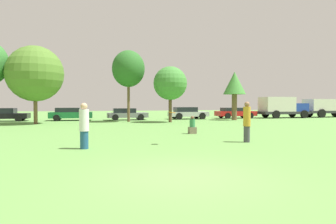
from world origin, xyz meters
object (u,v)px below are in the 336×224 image
at_px(frisbee, 172,112).
at_px(parked_car_silver, 187,113).
at_px(person_thrower, 84,126).
at_px(tree_1, 35,74).
at_px(parked_car_black, 5,114).
at_px(delivery_truck_blue, 282,107).
at_px(parked_car_green, 70,114).
at_px(parked_car_red, 235,113).
at_px(bystander_sitting, 192,126).
at_px(tree_3, 170,83).
at_px(delivery_truck_red, 326,107).
at_px(person_catcher, 247,122).
at_px(tree_2, 128,69).
at_px(tree_4, 234,84).
at_px(parked_car_grey, 126,114).

height_order(frisbee, parked_car_silver, frisbee).
height_order(person_thrower, tree_1, tree_1).
height_order(parked_car_black, delivery_truck_blue, delivery_truck_blue).
distance_m(parked_car_green, parked_car_red, 17.58).
bearing_deg(bystander_sitting, tree_3, 82.28).
bearing_deg(delivery_truck_red, delivery_truck_blue, -176.61).
bearing_deg(parked_car_green, parked_car_silver, -1.11).
bearing_deg(frisbee, person_catcher, -1.49).
distance_m(person_thrower, parked_car_green, 19.21).
bearing_deg(parked_car_silver, delivery_truck_red, 0.76).
bearing_deg(bystander_sitting, parked_car_black, 130.98).
distance_m(frisbee, bystander_sitting, 4.55).
distance_m(tree_2, delivery_truck_blue, 18.41).
distance_m(bystander_sitting, tree_4, 14.66).
xyz_separation_m(person_catcher, tree_1, (-10.87, 14.35, 3.15)).
height_order(parked_car_black, parked_car_grey, parked_car_black).
relative_size(parked_car_grey, delivery_truck_red, 0.66).
distance_m(tree_2, parked_car_green, 7.56).
height_order(frisbee, delivery_truck_red, delivery_truck_red).
xyz_separation_m(tree_3, parked_car_grey, (-3.33, 4.57, -2.80)).
height_order(person_catcher, tree_1, tree_1).
xyz_separation_m(parked_car_green, parked_car_grey, (5.40, -0.57, -0.03)).
height_order(tree_4, parked_car_silver, tree_4).
height_order(frisbee, parked_car_grey, frisbee).
xyz_separation_m(frisbee, tree_4, (10.62, 15.47, 2.24)).
xyz_separation_m(bystander_sitting, parked_car_black, (-13.22, 15.22, 0.23)).
relative_size(delivery_truck_blue, delivery_truck_red, 0.94).
bearing_deg(parked_car_silver, parked_car_black, 178.65).
distance_m(person_thrower, person_catcher, 6.75).
relative_size(frisbee, parked_car_green, 0.07).
xyz_separation_m(tree_2, delivery_truck_blue, (17.84, 2.88, -3.48)).
relative_size(person_catcher, parked_car_black, 0.44).
xyz_separation_m(person_thrower, parked_car_black, (-7.58, 19.39, -0.22)).
bearing_deg(delivery_truck_red, parked_car_black, 179.70).
bearing_deg(parked_car_black, bystander_sitting, -48.28).
bearing_deg(parked_car_red, tree_1, -166.43).
bearing_deg(tree_4, parked_car_silver, 142.97).
relative_size(parked_car_black, parked_car_grey, 0.98).
bearing_deg(delivery_truck_blue, delivery_truck_red, 3.39).
bearing_deg(parked_car_black, parked_car_red, 0.03).
bearing_deg(tree_4, delivery_truck_red, 12.31).
bearing_deg(frisbee, bystander_sitting, 60.36).
relative_size(parked_car_green, parked_car_red, 0.91).
bearing_deg(person_thrower, tree_3, 61.73).
distance_m(parked_car_red, delivery_truck_red, 11.95).
bearing_deg(delivery_truck_red, parked_car_silver, -179.24).
height_order(tree_1, parked_car_green, tree_1).
relative_size(parked_car_green, delivery_truck_red, 0.66).
xyz_separation_m(tree_2, parked_car_silver, (6.60, 3.17, -4.09)).
xyz_separation_m(bystander_sitting, parked_car_red, (10.19, 14.93, 0.23)).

